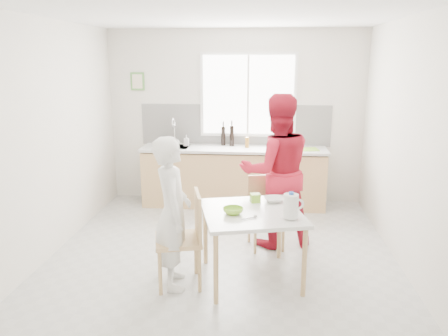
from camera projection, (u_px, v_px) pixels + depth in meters
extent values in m
plane|color=#B7B7B2|center=(222.00, 259.00, 5.05)|extent=(4.50, 4.50, 0.00)
plane|color=silver|center=(235.00, 117.00, 6.89)|extent=(4.00, 0.00, 4.00)
plane|color=silver|center=(184.00, 217.00, 2.55)|extent=(4.00, 0.00, 4.00)
plane|color=silver|center=(44.00, 141.00, 4.90)|extent=(0.00, 4.50, 4.50)
plane|color=silver|center=(412.00, 148.00, 4.54)|extent=(0.00, 4.50, 4.50)
plane|color=white|center=(221.00, 12.00, 4.39)|extent=(4.50, 4.50, 0.00)
cube|color=white|center=(248.00, 95.00, 6.78)|extent=(1.50, 0.03, 1.30)
cube|color=white|center=(248.00, 95.00, 6.76)|extent=(1.40, 0.02, 1.20)
cube|color=white|center=(248.00, 95.00, 6.75)|extent=(0.03, 0.03, 1.20)
cube|color=white|center=(235.00, 125.00, 6.91)|extent=(3.00, 0.02, 0.65)
cube|color=#5A9C47|center=(137.00, 81.00, 6.88)|extent=(0.22, 0.02, 0.28)
cube|color=beige|center=(137.00, 81.00, 6.87)|extent=(0.16, 0.01, 0.22)
cube|color=tan|center=(234.00, 178.00, 6.83)|extent=(2.80, 0.60, 0.86)
cube|color=#3F3326|center=(233.00, 201.00, 6.92)|extent=(2.80, 0.54, 0.10)
cube|color=silver|center=(234.00, 149.00, 6.71)|extent=(2.84, 0.64, 0.04)
cube|color=#A5A5AA|center=(173.00, 147.00, 6.80)|extent=(0.50, 0.40, 0.03)
cylinder|color=silver|center=(175.00, 133.00, 6.90)|extent=(0.02, 0.02, 0.36)
torus|color=silver|center=(173.00, 123.00, 6.79)|extent=(0.02, 0.18, 0.18)
cube|color=white|center=(252.00, 213.00, 4.43)|extent=(1.18, 1.18, 0.04)
cylinder|color=tan|center=(216.00, 270.00, 4.05)|extent=(0.05, 0.05, 0.69)
cylinder|color=tan|center=(205.00, 234.00, 4.87)|extent=(0.05, 0.05, 0.69)
cylinder|color=tan|center=(304.00, 263.00, 4.18)|extent=(0.05, 0.05, 0.69)
cylinder|color=tan|center=(280.00, 230.00, 4.99)|extent=(0.05, 0.05, 0.69)
cube|color=tan|center=(178.00, 240.00, 4.38)|extent=(0.54, 0.54, 0.04)
cube|color=tan|center=(198.00, 215.00, 4.34)|extent=(0.14, 0.42, 0.47)
cylinder|color=tan|center=(160.00, 256.00, 4.59)|extent=(0.04, 0.04, 0.46)
cylinder|color=tan|center=(160.00, 273.00, 4.22)|extent=(0.04, 0.04, 0.46)
cylinder|color=tan|center=(196.00, 254.00, 4.65)|extent=(0.04, 0.04, 0.46)
cylinder|color=tan|center=(199.00, 270.00, 4.28)|extent=(0.04, 0.04, 0.46)
cube|color=tan|center=(266.00, 214.00, 5.27)|extent=(0.49, 0.49, 0.04)
cube|color=tan|center=(263.00, 191.00, 5.39)|extent=(0.38, 0.12, 0.42)
cylinder|color=tan|center=(255.00, 237.00, 5.14)|extent=(0.03, 0.03, 0.41)
cylinder|color=tan|center=(283.00, 236.00, 5.19)|extent=(0.03, 0.03, 0.41)
cylinder|color=tan|center=(249.00, 227.00, 5.46)|extent=(0.03, 0.03, 0.41)
cylinder|color=tan|center=(276.00, 225.00, 5.52)|extent=(0.03, 0.03, 0.41)
imported|color=white|center=(173.00, 213.00, 4.30)|extent=(0.49, 0.63, 1.54)
imported|color=red|center=(276.00, 171.00, 5.25)|extent=(1.05, 0.90, 1.86)
imported|color=#86C52D|center=(233.00, 211.00, 4.34)|extent=(0.25, 0.25, 0.06)
imported|color=white|center=(274.00, 200.00, 4.70)|extent=(0.25, 0.25, 0.05)
cylinder|color=white|center=(291.00, 206.00, 4.17)|extent=(0.14, 0.14, 0.23)
cylinder|color=blue|center=(291.00, 193.00, 4.14)|extent=(0.05, 0.05, 0.03)
torus|color=white|center=(299.00, 204.00, 4.16)|extent=(0.11, 0.05, 0.11)
cube|color=#7EBC2B|center=(255.00, 198.00, 4.70)|extent=(0.12, 0.12, 0.09)
cylinder|color=#A5A5AA|center=(248.00, 218.00, 4.20)|extent=(0.14, 0.10, 0.01)
cube|color=#7BB329|center=(306.00, 149.00, 6.55)|extent=(0.38, 0.30, 0.01)
cylinder|color=black|center=(232.00, 136.00, 6.81)|extent=(0.07, 0.07, 0.32)
cylinder|color=black|center=(223.00, 136.00, 6.86)|extent=(0.07, 0.07, 0.30)
cylinder|color=#986721|center=(247.00, 142.00, 6.70)|extent=(0.06, 0.06, 0.16)
imported|color=#999999|center=(186.00, 140.00, 6.83)|extent=(0.08, 0.08, 0.17)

